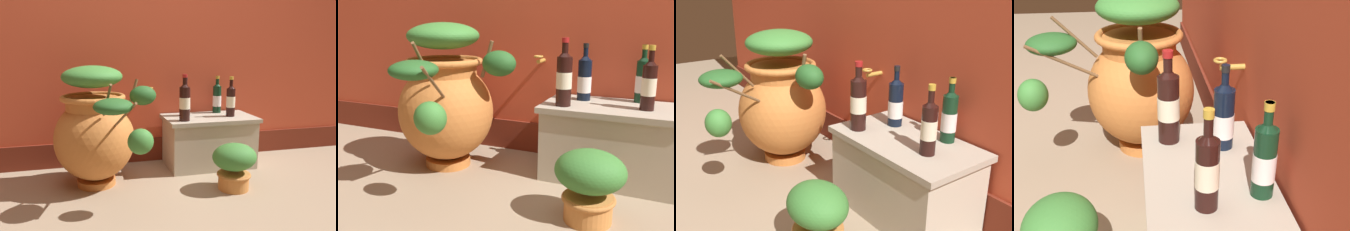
% 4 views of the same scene
% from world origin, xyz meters
% --- Properties ---
extents(terracotta_urn, '(0.69, 0.81, 0.82)m').
position_xyz_m(terracotta_urn, '(-0.39, 0.68, 0.40)').
color(terracotta_urn, '#C17033').
rests_on(terracotta_urn, ground_plane).
extents(stone_ledge, '(0.71, 0.41, 0.40)m').
position_xyz_m(stone_ledge, '(0.50, 0.88, 0.21)').
color(stone_ledge, '#B2A893').
rests_on(stone_ledge, ground_plane).
extents(wine_bottle_left, '(0.08, 0.08, 0.34)m').
position_xyz_m(wine_bottle_left, '(0.26, 0.78, 0.55)').
color(wine_bottle_left, black).
rests_on(wine_bottle_left, stone_ledge).
extents(wine_bottle_middle, '(0.07, 0.07, 0.30)m').
position_xyz_m(wine_bottle_middle, '(0.62, 1.03, 0.53)').
color(wine_bottle_middle, black).
rests_on(wine_bottle_middle, stone_ledge).
extents(wine_bottle_right, '(0.07, 0.07, 0.31)m').
position_xyz_m(wine_bottle_right, '(0.66, 0.85, 0.53)').
color(wine_bottle_right, black).
rests_on(wine_bottle_right, stone_ledge).
extents(wine_bottle_back, '(0.08, 0.08, 0.31)m').
position_xyz_m(wine_bottle_back, '(0.32, 0.96, 0.52)').
color(wine_bottle_back, black).
rests_on(wine_bottle_back, stone_ledge).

